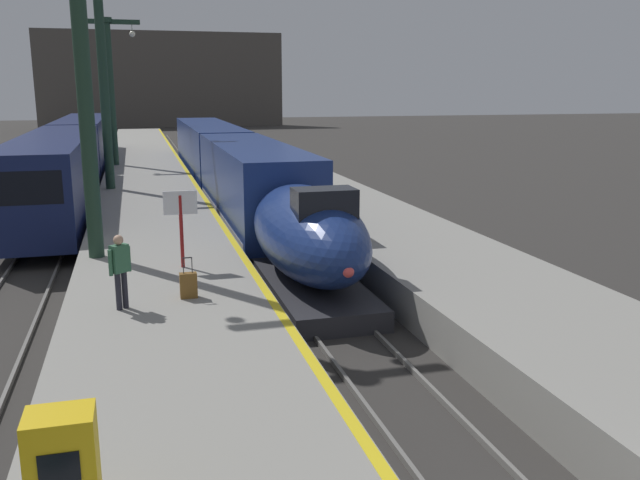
# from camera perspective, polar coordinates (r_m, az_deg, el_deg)

# --- Properties ---
(platform_left) EXTENTS (4.80, 110.00, 1.05)m
(platform_left) POSITION_cam_1_polar(r_m,az_deg,el_deg) (29.79, -13.87, 2.01)
(platform_left) COLOR gray
(platform_left) RESTS_ON ground
(platform_right) EXTENTS (4.80, 110.00, 1.05)m
(platform_right) POSITION_cam_1_polar(r_m,az_deg,el_deg) (31.02, 1.25, 2.80)
(platform_right) COLOR gray
(platform_right) RESTS_ON ground
(platform_left_safety_stripe) EXTENTS (0.20, 107.80, 0.01)m
(platform_left_safety_stripe) POSITION_cam_1_polar(r_m,az_deg,el_deg) (29.83, -9.54, 3.26)
(platform_left_safety_stripe) COLOR yellow
(platform_left_safety_stripe) RESTS_ON platform_left
(rail_main_left) EXTENTS (0.08, 110.00, 0.12)m
(rail_main_left) POSITION_cam_1_polar(r_m,az_deg,el_deg) (32.80, -8.20, 2.39)
(rail_main_left) COLOR slate
(rail_main_left) RESTS_ON ground
(rail_main_right) EXTENTS (0.08, 110.00, 0.12)m
(rail_main_right) POSITION_cam_1_polar(r_m,az_deg,el_deg) (33.01, -5.62, 2.53)
(rail_main_right) COLOR slate
(rail_main_right) RESTS_ON ground
(rail_secondary_left) EXTENTS (0.08, 110.00, 0.12)m
(rail_secondary_left) POSITION_cam_1_polar(r_m,az_deg,el_deg) (32.84, -22.36, 1.57)
(rail_secondary_left) COLOR slate
(rail_secondary_left) RESTS_ON ground
(rail_secondary_right) EXTENTS (0.08, 110.00, 0.12)m
(rail_secondary_right) POSITION_cam_1_polar(r_m,az_deg,el_deg) (32.68, -19.76, 1.73)
(rail_secondary_right) COLOR slate
(rail_secondary_right) RESTS_ON ground
(highspeed_train_main) EXTENTS (2.92, 38.98, 3.60)m
(highspeed_train_main) POSITION_cam_1_polar(r_m,az_deg,el_deg) (33.98, -7.34, 5.95)
(highspeed_train_main) COLOR navy
(highspeed_train_main) RESTS_ON ground
(regional_train_adjacent) EXTENTS (2.85, 36.60, 3.80)m
(regional_train_adjacent) POSITION_cam_1_polar(r_m,az_deg,el_deg) (41.48, -20.12, 6.79)
(regional_train_adjacent) COLOR #141E4C
(regional_train_adjacent) RESTS_ON ground
(station_column_mid) EXTENTS (4.00, 0.68, 10.47)m
(station_column_mid) POSITION_cam_1_polar(r_m,az_deg,el_deg) (20.28, -19.56, 15.92)
(station_column_mid) COLOR #1E3828
(station_column_mid) RESTS_ON platform_left
(station_column_far) EXTENTS (4.00, 0.68, 9.99)m
(station_column_far) POSITION_cam_1_polar(r_m,az_deg,el_deg) (34.36, -17.90, 14.03)
(station_column_far) COLOR #1E3828
(station_column_far) RESTS_ON platform_left
(station_column_distant) EXTENTS (4.00, 0.68, 9.01)m
(station_column_distant) POSITION_cam_1_polar(r_m,az_deg,el_deg) (45.14, -17.30, 12.96)
(station_column_distant) COLOR #1E3828
(station_column_distant) RESTS_ON platform_left
(passenger_near_edge) EXTENTS (0.47, 0.41, 1.69)m
(passenger_near_edge) POSITION_cam_1_polar(r_m,az_deg,el_deg) (15.55, -16.52, -2.11)
(passenger_near_edge) COLOR #23232D
(passenger_near_edge) RESTS_ON platform_left
(rolling_suitcase) EXTENTS (0.40, 0.22, 0.98)m
(rolling_suitcase) POSITION_cam_1_polar(r_m,az_deg,el_deg) (16.18, -11.03, -3.76)
(rolling_suitcase) COLOR brown
(rolling_suitcase) RESTS_ON platform_left
(departure_info_board) EXTENTS (0.90, 0.10, 2.12)m
(departure_info_board) POSITION_cam_1_polar(r_m,az_deg,el_deg) (18.68, -11.67, 2.22)
(departure_info_board) COLOR maroon
(departure_info_board) RESTS_ON platform_left
(terminus_back_wall) EXTENTS (36.00, 2.00, 14.00)m
(terminus_back_wall) POSITION_cam_1_polar(r_m,az_deg,el_deg) (106.65, -13.10, 13.04)
(terminus_back_wall) COLOR #4C4742
(terminus_back_wall) RESTS_ON ground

